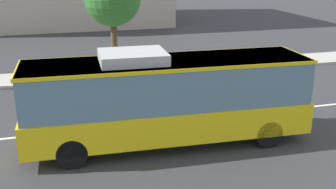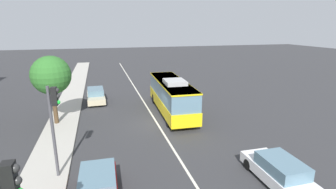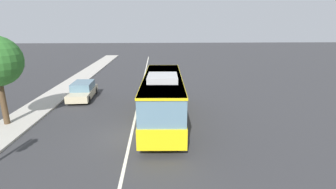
{
  "view_description": "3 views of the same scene",
  "coord_description": "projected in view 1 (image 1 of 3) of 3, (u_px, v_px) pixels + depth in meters",
  "views": [
    {
      "loc": [
        -1.19,
        -15.34,
        6.47
      ],
      "look_at": [
        2.94,
        -0.46,
        1.35
      ],
      "focal_mm": 44.62,
      "sensor_mm": 36.0,
      "label": 1
    },
    {
      "loc": [
        -19.84,
        4.48,
        8.12
      ],
      "look_at": [
        2.41,
        -1.59,
        1.87
      ],
      "focal_mm": 27.18,
      "sensor_mm": 36.0,
      "label": 2
    },
    {
      "loc": [
        -13.24,
        -1.55,
        6.37
      ],
      "look_at": [
        2.55,
        -2.32,
        1.87
      ],
      "focal_mm": 26.08,
      "sensor_mm": 36.0,
      "label": 3
    }
  ],
  "objects": [
    {
      "name": "lane_centre_line",
      "position": [
        93.0,
        130.0,
        16.36
      ],
      "size": [
        76.0,
        0.16,
        0.01
      ],
      "primitive_type": "cube",
      "color": "silver",
      "rests_on": "ground_plane"
    },
    {
      "name": "transit_bus",
      "position": [
        167.0,
        96.0,
        14.62
      ],
      "size": [
        10.09,
        2.89,
        3.46
      ],
      "rotation": [
        0.0,
        0.0,
        -0.04
      ],
      "color": "yellow",
      "rests_on": "ground_plane"
    },
    {
      "name": "sidewalk_kerb",
      "position": [
        79.0,
        76.0,
        23.51
      ],
      "size": [
        80.0,
        2.57,
        0.14
      ],
      "primitive_type": "cube",
      "color": "#B2ADA3",
      "rests_on": "ground_plane"
    },
    {
      "name": "ground_plane",
      "position": [
        93.0,
        130.0,
        16.37
      ],
      "size": [
        160.0,
        160.0,
        0.0
      ],
      "primitive_type": "plane",
      "color": "#333335"
    },
    {
      "name": "sedan_beige",
      "position": [
        234.0,
        67.0,
        22.85
      ],
      "size": [
        4.56,
        1.97,
        1.46
      ],
      "rotation": [
        0.0,
        0.0,
        3.18
      ],
      "color": "#C6B793",
      "rests_on": "ground_plane"
    }
  ]
}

